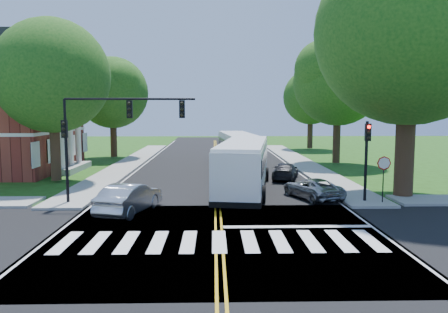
{
  "coord_description": "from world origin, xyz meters",
  "views": [
    {
      "loc": [
        -0.2,
        -17.21,
        5.14
      ],
      "look_at": [
        0.41,
        8.64,
        2.4
      ],
      "focal_mm": 35.0,
      "sensor_mm": 36.0,
      "label": 1
    }
  ],
  "objects_px": {
    "signal_ne": "(367,150)",
    "bus_follow": "(239,149)",
    "bus_lead": "(244,165)",
    "signal_nw": "(109,125)",
    "dark_sedan": "(285,171)",
    "hatchback": "(130,198)",
    "suv": "(312,188)"
  },
  "relations": [
    {
      "from": "hatchback",
      "to": "suv",
      "type": "distance_m",
      "value": 10.55
    },
    {
      "from": "signal_nw",
      "to": "suv",
      "type": "bearing_deg",
      "value": 6.93
    },
    {
      "from": "hatchback",
      "to": "suv",
      "type": "xyz_separation_m",
      "value": [
        9.98,
        3.4,
        -0.16
      ]
    },
    {
      "from": "signal_nw",
      "to": "dark_sedan",
      "type": "distance_m",
      "value": 14.39
    },
    {
      "from": "signal_nw",
      "to": "bus_lead",
      "type": "xyz_separation_m",
      "value": [
        7.59,
        4.07,
        -2.7
      ]
    },
    {
      "from": "signal_nw",
      "to": "signal_ne",
      "type": "distance_m",
      "value": 14.13
    },
    {
      "from": "suv",
      "to": "signal_nw",
      "type": "bearing_deg",
      "value": -13.38
    },
    {
      "from": "signal_ne",
      "to": "suv",
      "type": "xyz_separation_m",
      "value": [
        -2.65,
        1.38,
        -2.36
      ]
    },
    {
      "from": "hatchback",
      "to": "dark_sedan",
      "type": "bearing_deg",
      "value": -116.03
    },
    {
      "from": "bus_lead",
      "to": "dark_sedan",
      "type": "xyz_separation_m",
      "value": [
        3.4,
        4.43,
        -1.06
      ]
    },
    {
      "from": "hatchback",
      "to": "bus_follow",
      "type": "bearing_deg",
      "value": -93.86
    },
    {
      "from": "signal_ne",
      "to": "bus_lead",
      "type": "bearing_deg",
      "value": 147.88
    },
    {
      "from": "suv",
      "to": "dark_sedan",
      "type": "bearing_deg",
      "value": -106.96
    },
    {
      "from": "bus_lead",
      "to": "dark_sedan",
      "type": "bearing_deg",
      "value": -119.15
    },
    {
      "from": "signal_ne",
      "to": "suv",
      "type": "distance_m",
      "value": 3.8
    },
    {
      "from": "bus_lead",
      "to": "suv",
      "type": "distance_m",
      "value": 4.79
    },
    {
      "from": "hatchback",
      "to": "suv",
      "type": "height_order",
      "value": "hatchback"
    },
    {
      "from": "signal_nw",
      "to": "dark_sedan",
      "type": "xyz_separation_m",
      "value": [
        10.99,
        8.5,
        -3.76
      ]
    },
    {
      "from": "bus_lead",
      "to": "hatchback",
      "type": "bearing_deg",
      "value": 52.96
    },
    {
      "from": "bus_lead",
      "to": "hatchback",
      "type": "relative_size",
      "value": 2.72
    },
    {
      "from": "signal_ne",
      "to": "suv",
      "type": "relative_size",
      "value": 1.03
    },
    {
      "from": "dark_sedan",
      "to": "suv",
      "type": "bearing_deg",
      "value": 107.59
    },
    {
      "from": "bus_lead",
      "to": "suv",
      "type": "height_order",
      "value": "bus_lead"
    },
    {
      "from": "signal_nw",
      "to": "hatchback",
      "type": "xyz_separation_m",
      "value": [
        1.42,
        -2.01,
        -3.61
      ]
    },
    {
      "from": "bus_follow",
      "to": "suv",
      "type": "height_order",
      "value": "bus_follow"
    },
    {
      "from": "bus_follow",
      "to": "dark_sedan",
      "type": "height_order",
      "value": "bus_follow"
    },
    {
      "from": "signal_ne",
      "to": "bus_follow",
      "type": "height_order",
      "value": "signal_ne"
    },
    {
      "from": "signal_ne",
      "to": "bus_follow",
      "type": "distance_m",
      "value": 16.9
    },
    {
      "from": "signal_ne",
      "to": "suv",
      "type": "height_order",
      "value": "signal_ne"
    },
    {
      "from": "bus_follow",
      "to": "signal_ne",
      "type": "bearing_deg",
      "value": 105.93
    },
    {
      "from": "signal_ne",
      "to": "dark_sedan",
      "type": "height_order",
      "value": "signal_ne"
    },
    {
      "from": "suv",
      "to": "bus_follow",
      "type": "bearing_deg",
      "value": -96.63
    }
  ]
}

